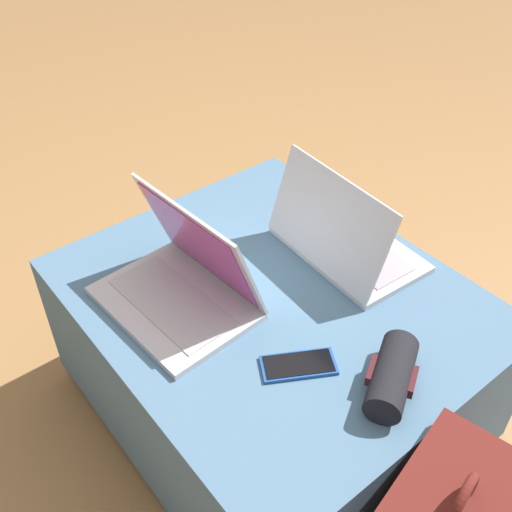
{
  "coord_description": "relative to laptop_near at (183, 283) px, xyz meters",
  "views": [
    {
      "loc": [
        0.75,
        -0.65,
        1.38
      ],
      "look_at": [
        -0.05,
        -0.01,
        0.51
      ],
      "focal_mm": 42.0,
      "sensor_mm": 36.0,
      "label": 1
    }
  ],
  "objects": [
    {
      "name": "wrist_brace",
      "position": [
        0.45,
        0.18,
        -0.02
      ],
      "size": [
        0.15,
        0.19,
        0.07
      ],
      "rotation": [
        0.0,
        0.0,
        2.09
      ],
      "color": "black",
      "rests_on": "ottoman"
    },
    {
      "name": "ground_plane",
      "position": [
        0.11,
        0.17,
        -0.49
      ],
      "size": [
        14.0,
        14.0,
        0.0
      ],
      "primitive_type": "plane",
      "color": "#9E7042"
    },
    {
      "name": "cell_phone",
      "position": [
        0.31,
        0.07,
        -0.05
      ],
      "size": [
        0.13,
        0.16,
        0.01
      ],
      "rotation": [
        0.0,
        0.0,
        5.77
      ],
      "color": "#1E4C9E",
      "rests_on": "ottoman"
    },
    {
      "name": "ottoman",
      "position": [
        0.11,
        0.17,
        -0.27
      ],
      "size": [
        0.92,
        0.78,
        0.43
      ],
      "color": "#2A3D4E",
      "rests_on": "ground_plane"
    },
    {
      "name": "laptop_near",
      "position": [
        0.0,
        0.0,
        0.0
      ],
      "size": [
        0.36,
        0.28,
        0.25
      ],
      "rotation": [
        0.0,
        0.0,
        0.07
      ],
      "color": "silver",
      "rests_on": "ottoman"
    },
    {
      "name": "laptop_far",
      "position": [
        0.11,
        0.39,
        -0.0
      ],
      "size": [
        0.37,
        0.25,
        0.23
      ],
      "rotation": [
        0.0,
        0.0,
        3.08
      ],
      "color": "silver",
      "rests_on": "ottoman"
    }
  ]
}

